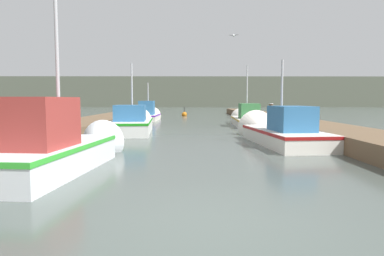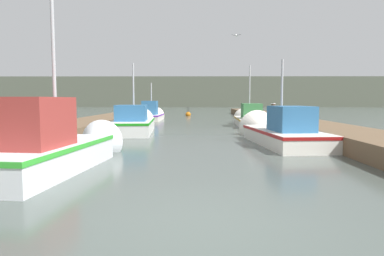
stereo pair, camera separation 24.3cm
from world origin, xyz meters
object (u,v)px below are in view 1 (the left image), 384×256
(fishing_boat_0, at_px, (64,146))
(fishing_boat_3, at_px, (246,119))
(mooring_piling_1, at_px, (132,113))
(channel_buoy, at_px, (184,114))
(fishing_boat_2, at_px, (133,123))
(mooring_piling_0, at_px, (50,130))
(mooring_piling_2, at_px, (271,115))
(mooring_piling_3, at_px, (308,129))
(fishing_boat_4, at_px, (149,115))
(fishing_boat_1, at_px, (276,131))
(seagull_lead, at_px, (234,35))

(fishing_boat_0, xyz_separation_m, fishing_boat_3, (6.50, 13.56, -0.13))
(fishing_boat_0, xyz_separation_m, mooring_piling_1, (-1.19, 16.85, 0.09))
(channel_buoy, bearing_deg, fishing_boat_0, -95.58)
(fishing_boat_2, distance_m, mooring_piling_1, 7.81)
(fishing_boat_2, distance_m, mooring_piling_0, 6.94)
(fishing_boat_3, height_order, mooring_piling_0, fishing_boat_3)
(mooring_piling_2, distance_m, mooring_piling_3, 6.98)
(mooring_piling_1, xyz_separation_m, channel_buoy, (3.65, 8.31, -0.45))
(fishing_boat_2, relative_size, mooring_piling_2, 4.29)
(fishing_boat_3, relative_size, mooring_piling_1, 5.19)
(fishing_boat_4, bearing_deg, mooring_piling_3, -60.39)
(fishing_boat_1, relative_size, mooring_piling_1, 5.07)
(fishing_boat_3, relative_size, mooring_piling_0, 4.57)
(fishing_boat_1, distance_m, mooring_piling_3, 1.13)
(mooring_piling_0, bearing_deg, fishing_boat_4, 86.30)
(fishing_boat_3, xyz_separation_m, mooring_piling_0, (-7.75, -11.21, 0.29))
(fishing_boat_0, distance_m, fishing_boat_1, 7.96)
(mooring_piling_0, xyz_separation_m, mooring_piling_1, (0.06, 14.50, -0.08))
(mooring_piling_0, distance_m, mooring_piling_1, 14.50)
(mooring_piling_2, bearing_deg, mooring_piling_1, 149.14)
(fishing_boat_1, bearing_deg, fishing_boat_0, -146.39)
(fishing_boat_3, distance_m, fishing_boat_4, 8.33)
(mooring_piling_1, relative_size, mooring_piling_2, 0.87)
(fishing_boat_3, xyz_separation_m, fishing_boat_4, (-6.70, 4.95, 0.03))
(fishing_boat_0, height_order, fishing_boat_1, fishing_boat_0)
(fishing_boat_4, xyz_separation_m, mooring_piling_3, (7.47, -13.86, 0.08))
(fishing_boat_0, height_order, mooring_piling_1, fishing_boat_0)
(fishing_boat_1, xyz_separation_m, mooring_piling_1, (-7.39, 11.86, 0.21))
(fishing_boat_3, relative_size, seagull_lead, 11.12)
(mooring_piling_3, bearing_deg, seagull_lead, 102.71)
(fishing_boat_4, height_order, mooring_piling_1, fishing_boat_4)
(fishing_boat_1, xyz_separation_m, mooring_piling_3, (1.07, -0.35, 0.10))
(fishing_boat_0, bearing_deg, mooring_piling_2, 62.73)
(mooring_piling_1, distance_m, mooring_piling_3, 14.85)
(fishing_boat_0, height_order, seagull_lead, seagull_lead)
(fishing_boat_0, relative_size, mooring_piling_3, 5.37)
(fishing_boat_2, bearing_deg, mooring_piling_2, 14.22)
(fishing_boat_3, distance_m, channel_buoy, 12.29)
(fishing_boat_2, xyz_separation_m, seagull_lead, (5.41, 3.25, 4.88))
(fishing_boat_1, xyz_separation_m, channel_buoy, (-3.74, 20.17, -0.25))
(mooring_piling_1, distance_m, channel_buoy, 9.09)
(channel_buoy, bearing_deg, fishing_boat_2, -98.35)
(fishing_boat_4, height_order, mooring_piling_2, fishing_boat_4)
(fishing_boat_2, bearing_deg, channel_buoy, 77.62)
(fishing_boat_0, relative_size, fishing_boat_1, 0.87)
(fishing_boat_1, relative_size, fishing_boat_3, 0.98)
(mooring_piling_0, bearing_deg, channel_buoy, 80.76)
(fishing_boat_0, height_order, mooring_piling_0, fishing_boat_0)
(fishing_boat_0, distance_m, channel_buoy, 25.29)
(fishing_boat_0, bearing_deg, seagull_lead, 71.86)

